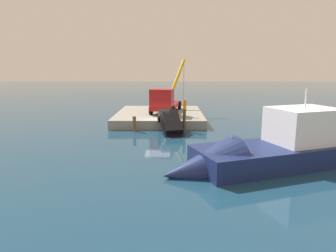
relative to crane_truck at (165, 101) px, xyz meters
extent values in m
plane|color=navy|center=(4.73, -0.63, -2.27)|extent=(200.00, 200.00, 0.00)
cube|color=gray|center=(-0.57, -0.63, -1.82)|extent=(11.50, 9.67, 0.90)
cube|color=maroon|center=(-0.91, 0.13, -0.65)|extent=(7.22, 3.61, 0.45)
cube|color=#AF1919|center=(1.53, -0.30, 0.51)|extent=(2.31, 2.64, 1.86)
cylinder|color=black|center=(1.68, 0.91, -0.87)|extent=(1.04, 0.47, 1.00)
cylinder|color=black|center=(1.25, -1.49, -0.87)|extent=(1.04, 0.47, 1.00)
cylinder|color=black|center=(-3.08, 1.76, -0.87)|extent=(1.04, 0.47, 1.00)
cylinder|color=black|center=(-3.50, -0.65, -0.87)|extent=(1.04, 0.47, 1.00)
cylinder|color=#E5B20C|center=(-4.42, 1.43, 2.30)|extent=(3.38, 2.32, 4.87)
cube|color=#E5B20C|center=(-2.95, 0.49, -0.17)|extent=(1.00, 1.00, 0.50)
cylinder|color=#4C4C19|center=(-5.89, 2.36, 1.74)|extent=(0.04, 0.04, 5.78)
cylinder|color=#3A3A3A|center=(2.52, 2.13, -0.96)|extent=(0.28, 0.28, 0.83)
cylinder|color=orange|center=(2.52, 2.13, -0.13)|extent=(0.34, 0.34, 0.83)
sphere|color=tan|center=(2.52, 2.13, 0.41)|extent=(0.24, 0.24, 0.24)
cube|color=black|center=(6.88, 0.76, -1.73)|extent=(4.69, 2.67, 3.03)
cube|color=black|center=(6.95, 0.78, -1.15)|extent=(2.79, 2.06, 1.78)
cylinder|color=black|center=(7.92, 1.89, -2.87)|extent=(0.91, 0.41, 0.88)
cylinder|color=black|center=(8.30, 0.18, -2.87)|extent=(0.91, 0.41, 0.88)
cylinder|color=black|center=(5.13, 1.27, -1.13)|extent=(0.91, 0.41, 0.88)
cylinder|color=black|center=(5.51, -0.44, -1.13)|extent=(0.91, 0.41, 0.88)
cube|color=navy|center=(15.23, 8.47, -2.08)|extent=(8.05, 13.52, 2.20)
cone|color=navy|center=(17.44, 2.37, -2.08)|extent=(5.18, 5.59, 3.86)
cube|color=white|center=(15.01, 9.09, 0.13)|extent=(4.25, 4.78, 2.23)
cylinder|color=white|center=(15.01, 9.09, 1.84)|extent=(0.10, 0.10, 1.20)
cylinder|color=silver|center=(16.78, 4.20, -0.48)|extent=(0.06, 0.06, 1.00)
cylinder|color=brown|center=(5.72, -2.79, -1.56)|extent=(0.32, 0.32, 1.44)
cylinder|color=#4F4D28|center=(5.72, 1.94, -1.19)|extent=(0.29, 0.29, 2.17)
camera|label=1|loc=(33.75, 0.70, 3.77)|focal=32.11mm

